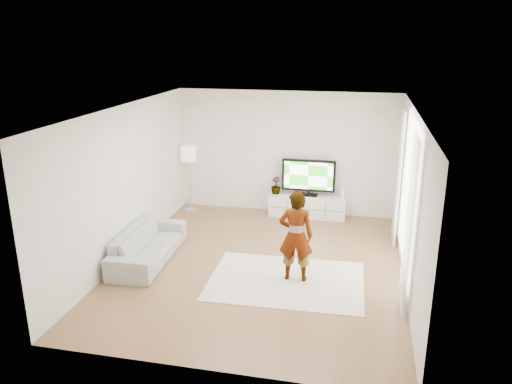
% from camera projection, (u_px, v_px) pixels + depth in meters
% --- Properties ---
extents(floor, '(6.00, 6.00, 0.00)m').
position_uv_depth(floor, '(259.00, 266.00, 8.98)').
color(floor, '#A37249').
rests_on(floor, ground).
extents(ceiling, '(6.00, 6.00, 0.00)m').
position_uv_depth(ceiling, '(260.00, 110.00, 8.13)').
color(ceiling, white).
rests_on(ceiling, wall_back).
extents(wall_left, '(0.02, 6.00, 2.80)m').
position_uv_depth(wall_left, '(125.00, 183.00, 9.06)').
color(wall_left, white).
rests_on(wall_left, floor).
extents(wall_right, '(0.02, 6.00, 2.80)m').
position_uv_depth(wall_right, '(411.00, 202.00, 8.06)').
color(wall_right, white).
rests_on(wall_right, floor).
extents(wall_back, '(5.00, 0.02, 2.80)m').
position_uv_depth(wall_back, '(286.00, 153.00, 11.35)').
color(wall_back, white).
rests_on(wall_back, floor).
extents(wall_front, '(5.00, 0.02, 2.80)m').
position_uv_depth(wall_front, '(207.00, 268.00, 5.76)').
color(wall_front, white).
rests_on(wall_front, floor).
extents(window, '(0.01, 2.60, 2.50)m').
position_uv_depth(window, '(408.00, 193.00, 8.32)').
color(window, white).
rests_on(window, wall_right).
extents(curtain_near, '(0.04, 0.70, 2.60)m').
position_uv_depth(curtain_near, '(409.00, 226.00, 7.16)').
color(curtain_near, white).
rests_on(curtain_near, floor).
extents(curtain_far, '(0.04, 0.70, 2.60)m').
position_uv_depth(curtain_far, '(399.00, 178.00, 9.58)').
color(curtain_far, white).
rests_on(curtain_far, floor).
extents(media_console, '(1.73, 0.49, 0.49)m').
position_uv_depth(media_console, '(307.00, 206.00, 11.37)').
color(media_console, silver).
rests_on(media_console, floor).
extents(television, '(1.20, 0.24, 0.83)m').
position_uv_depth(television, '(308.00, 176.00, 11.19)').
color(television, black).
rests_on(television, media_console).
extents(game_console, '(0.09, 0.18, 0.24)m').
position_uv_depth(game_console, '(342.00, 193.00, 11.11)').
color(game_console, white).
rests_on(game_console, media_console).
extents(potted_plant, '(0.29, 0.29, 0.40)m').
position_uv_depth(potted_plant, '(276.00, 185.00, 11.39)').
color(potted_plant, '#3F7238').
rests_on(potted_plant, media_console).
extents(rug, '(2.62, 1.92, 0.01)m').
position_uv_depth(rug, '(286.00, 281.00, 8.42)').
color(rug, beige).
rests_on(rug, floor).
extents(player, '(0.59, 0.40, 1.57)m').
position_uv_depth(player, '(296.00, 236.00, 8.25)').
color(player, '#334772').
rests_on(player, rug).
extents(sofa, '(0.90, 2.11, 0.61)m').
position_uv_depth(sofa, '(148.00, 244.00, 9.13)').
color(sofa, '#A7A8A3').
rests_on(sofa, floor).
extents(floor_lamp, '(0.34, 0.34, 1.54)m').
position_uv_depth(floor_lamp, '(189.00, 157.00, 11.43)').
color(floor_lamp, silver).
rests_on(floor_lamp, floor).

